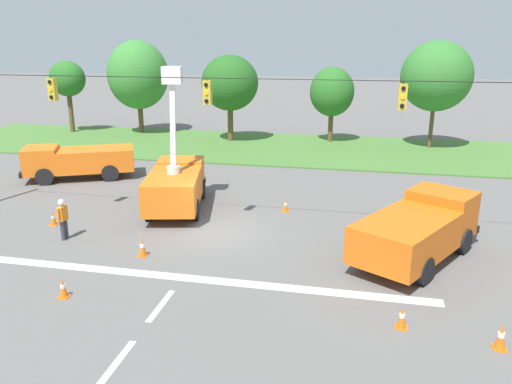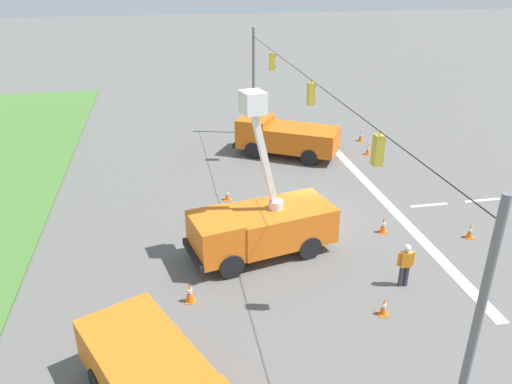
{
  "view_description": "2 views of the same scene",
  "coord_description": "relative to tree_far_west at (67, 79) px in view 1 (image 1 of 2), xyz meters",
  "views": [
    {
      "loc": [
        5.86,
        -19.66,
        8.03
      ],
      "look_at": [
        1.51,
        0.91,
        1.65
      ],
      "focal_mm": 35.0,
      "sensor_mm": 36.0,
      "label": 1
    },
    {
      "loc": [
        -20.38,
        6.19,
        11.15
      ],
      "look_at": [
        -2.13,
        2.72,
        2.5
      ],
      "focal_mm": 35.0,
      "sensor_mm": 36.0,
      "label": 2
    }
  ],
  "objects": [
    {
      "name": "traffic_cone_lane_edge_b",
      "position": [
        22.34,
        -17.72,
        -4.45
      ],
      "size": [
        0.36,
        0.36,
        0.63
      ],
      "color": "orange",
      "rests_on": "ground"
    },
    {
      "name": "tree_centre",
      "position": [
        15.19,
        -1.14,
        0.01
      ],
      "size": [
        4.57,
        4.52,
        7.0
      ],
      "color": "brown",
      "rests_on": "ground"
    },
    {
      "name": "signal_gantry",
      "position": [
        19.82,
        -21.05,
        -0.32
      ],
      "size": [
        26.2,
        0.33,
        7.2
      ],
      "color": "slate",
      "rests_on": "ground"
    },
    {
      "name": "traffic_cone_lane_edge_a",
      "position": [
        29.76,
        -27.84,
        -4.38
      ],
      "size": [
        0.36,
        0.36,
        0.76
      ],
      "color": "orange",
      "rests_on": "ground"
    },
    {
      "name": "traffic_cone_mid_left",
      "position": [
        16.53,
        -27.71,
        -4.43
      ],
      "size": [
        0.36,
        0.36,
        0.67
      ],
      "color": "orange",
      "rests_on": "ground"
    },
    {
      "name": "utility_truck_support_near",
      "position": [
        9.15,
        -14.25,
        -3.61
      ],
      "size": [
        6.79,
        4.85,
        2.02
      ],
      "color": "orange",
      "rests_on": "ground"
    },
    {
      "name": "utility_truck_support_far",
      "position": [
        28.1,
        -22.15,
        -3.54
      ],
      "size": [
        5.34,
        6.69,
        2.27
      ],
      "color": "orange",
      "rests_on": "ground"
    },
    {
      "name": "utility_truck_bucket_lift",
      "position": [
        16.97,
        -18.41,
        -3.37
      ],
      "size": [
        3.67,
        6.38,
        6.89
      ],
      "color": "orange",
      "rests_on": "ground"
    },
    {
      "name": "tree_far_west",
      "position": [
        0.0,
        0.0,
        0.0
      ],
      "size": [
        3.21,
        2.76,
        6.37
      ],
      "color": "brown",
      "rests_on": "ground"
    },
    {
      "name": "traffic_cone_near_bucket",
      "position": [
        17.69,
        -24.14,
        -4.38
      ],
      "size": [
        0.36,
        0.36,
        0.76
      ],
      "color": "orange",
      "rests_on": "ground"
    },
    {
      "name": "traffic_cone_foreground_left",
      "position": [
        12.29,
        -21.78,
        -4.44
      ],
      "size": [
        0.36,
        0.36,
        0.66
      ],
      "color": "orange",
      "rests_on": "ground"
    },
    {
      "name": "traffic_cone_mid_right",
      "position": [
        14.26,
        -15.26,
        -4.35
      ],
      "size": [
        0.36,
        0.36,
        0.81
      ],
      "color": "orange",
      "rests_on": "ground"
    },
    {
      "name": "grass_verge",
      "position": [
        19.85,
        -3.04,
        -4.71
      ],
      "size": [
        56.0,
        12.0,
        0.1
      ],
      "primitive_type": "cube",
      "color": "#477533",
      "rests_on": "ground"
    },
    {
      "name": "tree_east",
      "position": [
        23.28,
        0.28,
        -0.66
      ],
      "size": [
        3.54,
        3.46,
        6.07
      ],
      "color": "brown",
      "rests_on": "ground"
    },
    {
      "name": "road_worker",
      "position": [
        13.76,
        -23.21,
        -3.76
      ],
      "size": [
        0.27,
        0.65,
        1.77
      ],
      "color": "#383842",
      "rests_on": "ground"
    },
    {
      "name": "traffic_cone_foreground_right",
      "position": [
        27.22,
        -27.32,
        -4.42
      ],
      "size": [
        0.36,
        0.36,
        0.69
      ],
      "color": "orange",
      "rests_on": "ground"
    },
    {
      "name": "lane_markings",
      "position": [
        19.85,
        -27.07,
        -4.75
      ],
      "size": [
        17.6,
        15.25,
        0.01
      ],
      "color": "silver",
      "rests_on": "ground"
    },
    {
      "name": "ground_plane",
      "position": [
        19.85,
        -21.04,
        -4.76
      ],
      "size": [
        200.0,
        200.0,
        0.0
      ],
      "primitive_type": "plane",
      "color": "#605E5B"
    },
    {
      "name": "tree_west",
      "position": [
        6.32,
        0.94,
        0.41
      ],
      "size": [
        5.24,
        5.45,
        8.14
      ],
      "color": "brown",
      "rests_on": "ground"
    },
    {
      "name": "tree_far_east",
      "position": [
        31.01,
        -0.6,
        0.73
      ],
      "size": [
        5.24,
        5.23,
        8.1
      ],
      "color": "brown",
      "rests_on": "ground"
    }
  ]
}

